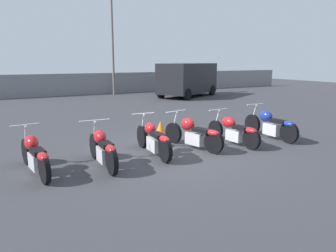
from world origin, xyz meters
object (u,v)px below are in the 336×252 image
object	(u,v)px
motorcycle_slot_4	(234,130)
traffic_cone_near	(160,127)
motorcycle_slot_3	(194,133)
motorcycle_slot_0	(35,155)
motorcycle_slot_2	(154,139)
motorcycle_slot_1	(103,149)
light_pole_left	(112,34)
parked_van	(188,78)
motorcycle_slot_5	(271,124)

from	to	relation	value
motorcycle_slot_4	traffic_cone_near	distance (m)	2.55
motorcycle_slot_3	motorcycle_slot_4	distance (m)	1.27
motorcycle_slot_0	motorcycle_slot_2	distance (m)	2.86
motorcycle_slot_1	motorcycle_slot_3	bearing A→B (deg)	8.80
motorcycle_slot_1	traffic_cone_near	distance (m)	3.63
light_pole_left	motorcycle_slot_1	world-z (taller)	light_pole_left
parked_van	traffic_cone_near	bearing A→B (deg)	-65.31
motorcycle_slot_1	motorcycle_slot_5	distance (m)	5.44
motorcycle_slot_0	motorcycle_slot_3	xyz separation A→B (m)	(4.11, 0.12, 0.00)
motorcycle_slot_0	motorcycle_slot_1	bearing A→B (deg)	-15.86
parked_van	motorcycle_slot_0	bearing A→B (deg)	-72.65
motorcycle_slot_5	motorcycle_slot_0	bearing A→B (deg)	179.50
light_pole_left	motorcycle_slot_3	distance (m)	15.72
light_pole_left	motorcycle_slot_2	size ratio (longest dim) A/B	3.29
motorcycle_slot_0	motorcycle_slot_2	size ratio (longest dim) A/B	0.99
motorcycle_slot_0	parked_van	distance (m)	15.93
motorcycle_slot_3	motorcycle_slot_5	size ratio (longest dim) A/B	0.97
light_pole_left	motorcycle_slot_1	size ratio (longest dim) A/B	3.57
motorcycle_slot_2	light_pole_left	bearing A→B (deg)	77.77
parked_van	traffic_cone_near	world-z (taller)	parked_van
motorcycle_slot_2	motorcycle_slot_3	size ratio (longest dim) A/B	1.03
motorcycle_slot_1	motorcycle_slot_2	xyz separation A→B (m)	(1.43, 0.29, -0.01)
parked_van	motorcycle_slot_1	bearing A→B (deg)	-68.16
motorcycle_slot_1	motorcycle_slot_4	world-z (taller)	motorcycle_slot_1
motorcycle_slot_4	traffic_cone_near	size ratio (longest dim) A/B	4.69
motorcycle_slot_5	motorcycle_slot_4	bearing A→B (deg)	-179.18
light_pole_left	traffic_cone_near	bearing A→B (deg)	-102.96
traffic_cone_near	motorcycle_slot_2	bearing A→B (deg)	-121.40
motorcycle_slot_3	motorcycle_slot_4	world-z (taller)	motorcycle_slot_3
motorcycle_slot_4	parked_van	size ratio (longest dim) A/B	0.40
motorcycle_slot_1	motorcycle_slot_2	size ratio (longest dim) A/B	0.92
motorcycle_slot_4	motorcycle_slot_5	size ratio (longest dim) A/B	0.95
motorcycle_slot_1	motorcycle_slot_4	bearing A→B (deg)	3.74
motorcycle_slot_0	motorcycle_slot_4	size ratio (longest dim) A/B	1.04
motorcycle_slot_1	traffic_cone_near	world-z (taller)	motorcycle_slot_1
motorcycle_slot_3	motorcycle_slot_5	distance (m)	2.76
light_pole_left	motorcycle_slot_2	world-z (taller)	light_pole_left
traffic_cone_near	light_pole_left	bearing A→B (deg)	77.04
light_pole_left	motorcycle_slot_2	bearing A→B (deg)	-105.82
motorcycle_slot_1	motorcycle_slot_3	size ratio (longest dim) A/B	0.95
parked_van	traffic_cone_near	distance (m)	11.62
motorcycle_slot_2	parked_van	distance (m)	14.05
traffic_cone_near	motorcycle_slot_5	bearing A→B (deg)	-39.05
motorcycle_slot_4	motorcycle_slot_5	xyz separation A→B (m)	(1.49, 0.03, 0.03)
motorcycle_slot_4	motorcycle_slot_0	bearing A→B (deg)	174.87
light_pole_left	motorcycle_slot_5	xyz separation A→B (m)	(-0.25, -15.12, -3.77)
light_pole_left	motorcycle_slot_1	bearing A→B (deg)	-110.38
motorcycle_slot_3	parked_van	xyz separation A→B (m)	(6.93, 11.34, 0.81)
motorcycle_slot_0	motorcycle_slot_5	size ratio (longest dim) A/B	0.98
motorcycle_slot_1	motorcycle_slot_5	xyz separation A→B (m)	(5.44, 0.19, 0.02)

